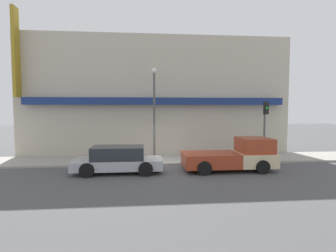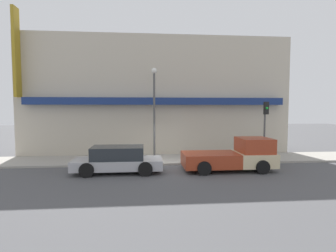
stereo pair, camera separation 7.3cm
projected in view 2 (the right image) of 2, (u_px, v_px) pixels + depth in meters
ground_plane at (160, 166)px, 15.89m from camera, size 80.00×80.00×0.00m
sidewalk at (159, 159)px, 17.49m from camera, size 36.00×3.22×0.13m
building at (156, 97)px, 20.26m from camera, size 19.80×3.80×10.15m
pickup_truck at (234, 156)px, 14.72m from camera, size 5.08×2.24×1.81m
parked_car at (118, 160)px, 14.16m from camera, size 4.76×2.00×1.43m
fire_hydrant at (141, 157)px, 16.16m from camera, size 0.20×0.20×0.70m
street_lamp at (154, 103)px, 17.06m from camera, size 0.36×0.36×5.96m
traffic_light at (265, 120)px, 16.73m from camera, size 0.28×0.42×3.77m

